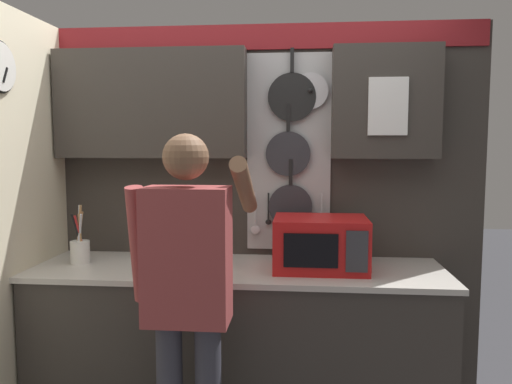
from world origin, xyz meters
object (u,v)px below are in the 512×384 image
(utensil_crock, at_px, (80,248))
(microwave, at_px, (320,243))
(person, at_px, (188,284))
(knife_block, at_px, (204,249))

(utensil_crock, bearing_deg, microwave, -0.08)
(person, bearing_deg, microwave, 42.16)
(knife_block, height_order, person, person)
(microwave, height_order, utensil_crock, utensil_crock)
(utensil_crock, xyz_separation_m, person, (0.76, -0.56, -0.03))
(microwave, bearing_deg, person, -137.84)
(knife_block, bearing_deg, person, -86.03)
(utensil_crock, distance_m, person, 0.94)
(person, bearing_deg, knife_block, 93.97)
(utensil_crock, bearing_deg, person, -36.07)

